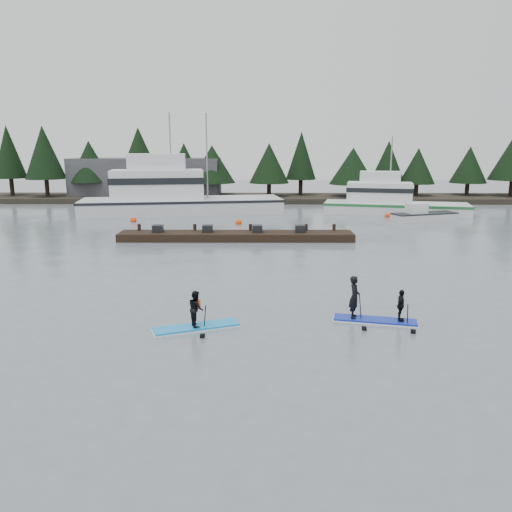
{
  "coord_description": "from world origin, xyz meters",
  "views": [
    {
      "loc": [
        0.29,
        -18.31,
        6.48
      ],
      "look_at": [
        0.0,
        6.0,
        1.1
      ],
      "focal_mm": 35.0,
      "sensor_mm": 36.0,
      "label": 1
    }
  ],
  "objects_px": {
    "paddleboard_solo": "(196,316)",
    "paddleboard_duo": "(373,306)",
    "fishing_boat_large": "(176,205)",
    "floating_dock": "(236,236)",
    "fishing_boat_medium": "(391,208)"
  },
  "relations": [
    {
      "from": "fishing_boat_medium",
      "to": "paddleboard_duo",
      "type": "distance_m",
      "value": 32.04
    },
    {
      "from": "paddleboard_solo",
      "to": "paddleboard_duo",
      "type": "distance_m",
      "value": 6.6
    },
    {
      "from": "fishing_boat_large",
      "to": "floating_dock",
      "type": "distance_m",
      "value": 15.89
    },
    {
      "from": "fishing_boat_medium",
      "to": "floating_dock",
      "type": "distance_m",
      "value": 20.31
    },
    {
      "from": "fishing_boat_large",
      "to": "floating_dock",
      "type": "xyz_separation_m",
      "value": [
        6.65,
        -14.42,
        -0.56
      ]
    },
    {
      "from": "fishing_boat_medium",
      "to": "paddleboard_solo",
      "type": "height_order",
      "value": "fishing_boat_medium"
    },
    {
      "from": "paddleboard_solo",
      "to": "paddleboard_duo",
      "type": "bearing_deg",
      "value": -14.08
    },
    {
      "from": "floating_dock",
      "to": "fishing_boat_medium",
      "type": "bearing_deg",
      "value": 43.97
    },
    {
      "from": "floating_dock",
      "to": "paddleboard_duo",
      "type": "height_order",
      "value": "paddleboard_duo"
    },
    {
      "from": "floating_dock",
      "to": "paddleboard_solo",
      "type": "xyz_separation_m",
      "value": [
        -0.55,
        -17.51,
        0.23
      ]
    },
    {
      "from": "fishing_boat_medium",
      "to": "paddleboard_solo",
      "type": "bearing_deg",
      "value": -102.67
    },
    {
      "from": "fishing_boat_medium",
      "to": "paddleboard_solo",
      "type": "distance_m",
      "value": 35.11
    },
    {
      "from": "fishing_boat_large",
      "to": "fishing_boat_medium",
      "type": "relative_size",
      "value": 1.42
    },
    {
      "from": "fishing_boat_large",
      "to": "paddleboard_duo",
      "type": "height_order",
      "value": "fishing_boat_large"
    },
    {
      "from": "fishing_boat_medium",
      "to": "paddleboard_solo",
      "type": "xyz_separation_m",
      "value": [
        -15.04,
        -31.73,
        -0.07
      ]
    }
  ]
}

